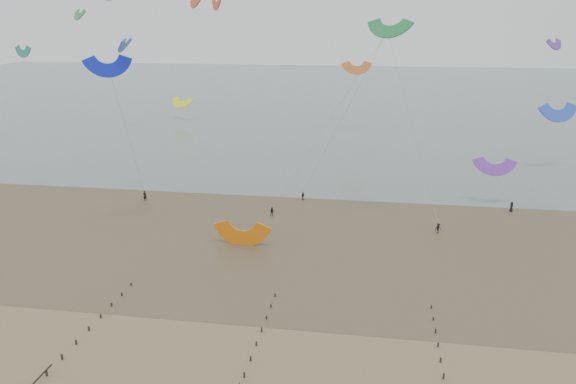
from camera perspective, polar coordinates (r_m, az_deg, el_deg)
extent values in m
plane|color=brown|center=(58.17, -7.55, -15.66)|extent=(500.00, 500.00, 0.00)
plane|color=#475654|center=(249.05, 5.61, 9.93)|extent=(500.00, 500.00, 0.00)
plane|color=#473A28|center=(88.71, -1.21, -3.51)|extent=(500.00, 500.00, 0.00)
ellipsoid|color=slate|center=(82.32, -15.36, -5.87)|extent=(23.60, 14.36, 0.01)
ellipsoid|color=slate|center=(90.32, 6.66, -3.25)|extent=(33.64, 18.32, 0.01)
ellipsoid|color=slate|center=(107.24, -22.25, -1.13)|extent=(26.95, 14.22, 0.01)
cube|color=black|center=(58.48, -23.32, -16.56)|extent=(0.16, 0.16, 0.65)
cube|color=black|center=(60.33, -21.98, -15.29)|extent=(0.16, 0.16, 0.62)
cube|color=black|center=(62.23, -20.73, -14.10)|extent=(0.16, 0.16, 0.59)
cube|color=black|center=(64.19, -19.57, -12.96)|extent=(0.16, 0.16, 0.57)
cube|color=black|center=(66.19, -18.49, -11.89)|extent=(0.16, 0.16, 0.54)
cube|color=black|center=(68.23, -17.48, -10.88)|extent=(0.16, 0.16, 0.51)
cube|color=black|center=(70.32, -16.54, -9.93)|extent=(0.16, 0.16, 0.48)
cube|color=black|center=(72.43, -15.66, -9.03)|extent=(0.16, 0.16, 0.45)
cube|color=black|center=(54.09, -4.46, -18.04)|extent=(0.16, 0.16, 0.62)
cube|color=black|center=(56.20, -3.82, -16.53)|extent=(0.16, 0.16, 0.59)
cube|color=black|center=(58.36, -3.23, -15.14)|extent=(0.16, 0.16, 0.57)
cube|color=black|center=(60.55, -2.69, -13.83)|extent=(0.16, 0.16, 0.54)
cube|color=black|center=(62.78, -2.20, -12.63)|extent=(0.16, 0.16, 0.51)
cube|color=black|center=(65.04, -1.74, -11.50)|extent=(0.16, 0.16, 0.48)
cube|color=black|center=(67.32, -1.32, -10.45)|extent=(0.16, 0.16, 0.45)
cube|color=black|center=(55.61, 15.53, -17.62)|extent=(0.16, 0.16, 0.59)
cube|color=black|center=(57.78, 15.25, -16.15)|extent=(0.16, 0.16, 0.57)
cube|color=black|center=(60.00, 15.00, -14.79)|extent=(0.16, 0.16, 0.54)
cube|color=black|center=(62.25, 14.77, -13.53)|extent=(0.16, 0.16, 0.51)
cube|color=black|center=(64.52, 14.55, -12.35)|extent=(0.16, 0.16, 0.48)
cube|color=black|center=(66.83, 14.36, -11.26)|extent=(0.16, 0.16, 0.45)
imported|color=black|center=(103.95, -14.34, -0.37)|extent=(0.72, 0.50, 1.88)
imported|color=black|center=(88.72, 15.01, -3.58)|extent=(1.18, 0.91, 1.60)
imported|color=black|center=(93.10, -1.62, -2.01)|extent=(0.82, 0.68, 1.51)
imported|color=black|center=(102.50, 21.75, -1.39)|extent=(0.64, 0.89, 1.70)
imported|color=black|center=(101.27, 1.52, -0.41)|extent=(0.75, 0.94, 1.49)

